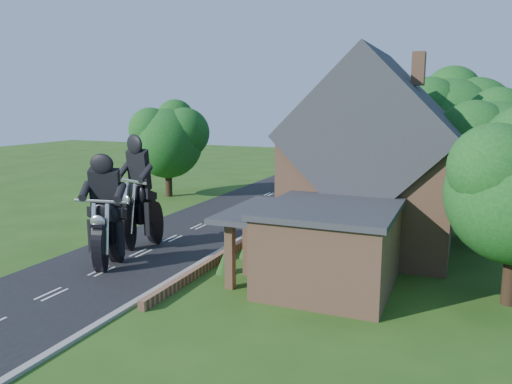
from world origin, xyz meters
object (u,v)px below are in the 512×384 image
at_px(garden_wall, 257,234).
at_px(motorcycle_lead, 109,251).
at_px(motorcycle_follow, 142,231).
at_px(house, 373,165).
at_px(annex, 327,245).

xyz_separation_m(garden_wall, motorcycle_lead, (-4.33, -7.41, 0.60)).
height_order(motorcycle_lead, motorcycle_follow, motorcycle_follow).
distance_m(house, motorcycle_follow, 12.67).
xyz_separation_m(house, motorcycle_lead, (-10.52, -8.41, -3.54)).
bearing_deg(motorcycle_follow, motorcycle_lead, 119.67).
bearing_deg(garden_wall, house, 9.17).
height_order(garden_wall, motorcycle_lead, motorcycle_lead).
relative_size(garden_wall, annex, 3.12).
bearing_deg(motorcycle_follow, annex, -169.75).
height_order(house, motorcycle_lead, house).
relative_size(house, annex, 1.45).
bearing_deg(annex, motorcycle_follow, 170.39).
xyz_separation_m(motorcycle_lead, motorcycle_follow, (-0.59, 3.39, 0.10)).
distance_m(garden_wall, house, 7.52).
height_order(house, motorcycle_follow, house).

